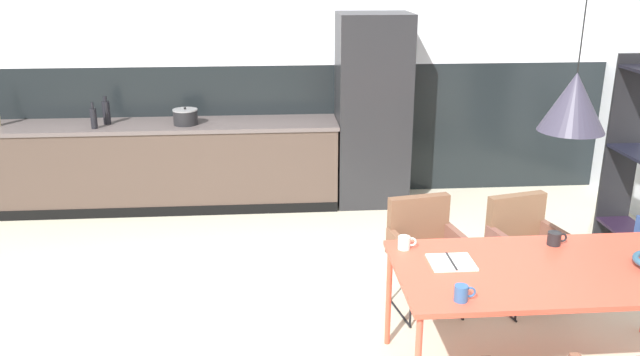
{
  "coord_description": "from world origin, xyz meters",
  "views": [
    {
      "loc": [
        -0.35,
        -3.33,
        2.4
      ],
      "look_at": [
        -0.01,
        1.05,
        0.94
      ],
      "focal_mm": 36.15,
      "sensor_mm": 36.0,
      "label": 1
    }
  ],
  "objects_px": {
    "refrigerator_column": "(372,111)",
    "bottle_wine_green": "(106,112)",
    "armchair_corner_seat": "(524,237)",
    "cooking_pot": "(185,117)",
    "bottle_spice_small": "(94,118)",
    "dining_table": "(554,274)",
    "mug_wide_latte": "(405,243)",
    "mug_dark_espresso": "(555,239)",
    "mug_glass_clear": "(462,293)",
    "pendant_lamp_over_table_near": "(574,102)",
    "open_book": "(451,262)",
    "armchair_far_side": "(424,240)"
  },
  "relations": [
    {
      "from": "mug_dark_espresso",
      "to": "mug_glass_clear",
      "type": "height_order",
      "value": "mug_glass_clear"
    },
    {
      "from": "pendant_lamp_over_table_near",
      "to": "mug_glass_clear",
      "type": "bearing_deg",
      "value": -150.86
    },
    {
      "from": "refrigerator_column",
      "to": "armchair_corner_seat",
      "type": "height_order",
      "value": "refrigerator_column"
    },
    {
      "from": "armchair_far_side",
      "to": "pendant_lamp_over_table_near",
      "type": "bearing_deg",
      "value": 111.15
    },
    {
      "from": "refrigerator_column",
      "to": "bottle_wine_green",
      "type": "bearing_deg",
      "value": 179.73
    },
    {
      "from": "bottle_wine_green",
      "to": "dining_table",
      "type": "bearing_deg",
      "value": -44.09
    },
    {
      "from": "dining_table",
      "to": "armchair_corner_seat",
      "type": "xyz_separation_m",
      "value": [
        0.2,
        0.93,
        -0.19
      ]
    },
    {
      "from": "mug_glass_clear",
      "to": "bottle_wine_green",
      "type": "height_order",
      "value": "bottle_wine_green"
    },
    {
      "from": "armchair_corner_seat",
      "to": "cooking_pot",
      "type": "relative_size",
      "value": 3.25
    },
    {
      "from": "armchair_corner_seat",
      "to": "mug_glass_clear",
      "type": "height_order",
      "value": "mug_glass_clear"
    },
    {
      "from": "armchair_corner_seat",
      "to": "bottle_spice_small",
      "type": "bearing_deg",
      "value": -43.59
    },
    {
      "from": "mug_glass_clear",
      "to": "bottle_wine_green",
      "type": "xyz_separation_m",
      "value": [
        -2.6,
        3.49,
        0.23
      ]
    },
    {
      "from": "open_book",
      "to": "mug_dark_espresso",
      "type": "xyz_separation_m",
      "value": [
        0.71,
        0.21,
        0.04
      ]
    },
    {
      "from": "mug_wide_latte",
      "to": "bottle_wine_green",
      "type": "distance_m",
      "value": 3.74
    },
    {
      "from": "mug_dark_espresso",
      "to": "mug_glass_clear",
      "type": "bearing_deg",
      "value": -140.31
    },
    {
      "from": "dining_table",
      "to": "armchair_corner_seat",
      "type": "distance_m",
      "value": 0.97
    },
    {
      "from": "armchair_corner_seat",
      "to": "pendant_lamp_over_table_near",
      "type": "distance_m",
      "value": 1.51
    },
    {
      "from": "open_book",
      "to": "mug_glass_clear",
      "type": "relative_size",
      "value": 2.25
    },
    {
      "from": "cooking_pot",
      "to": "bottle_wine_green",
      "type": "height_order",
      "value": "bottle_wine_green"
    },
    {
      "from": "mug_dark_espresso",
      "to": "mug_glass_clear",
      "type": "distance_m",
      "value": 1.01
    },
    {
      "from": "cooking_pot",
      "to": "dining_table",
      "type": "bearing_deg",
      "value": -51.19
    },
    {
      "from": "mug_dark_espresso",
      "to": "mug_wide_latte",
      "type": "height_order",
      "value": "mug_dark_espresso"
    },
    {
      "from": "mug_glass_clear",
      "to": "bottle_wine_green",
      "type": "distance_m",
      "value": 4.35
    },
    {
      "from": "mug_wide_latte",
      "to": "bottle_wine_green",
      "type": "relative_size",
      "value": 0.41
    },
    {
      "from": "refrigerator_column",
      "to": "mug_wide_latte",
      "type": "distance_m",
      "value": 2.83
    },
    {
      "from": "armchair_corner_seat",
      "to": "mug_dark_espresso",
      "type": "distance_m",
      "value": 0.68
    },
    {
      "from": "dining_table",
      "to": "mug_wide_latte",
      "type": "height_order",
      "value": "mug_wide_latte"
    },
    {
      "from": "bottle_spice_small",
      "to": "dining_table",
      "type": "bearing_deg",
      "value": -41.73
    },
    {
      "from": "armchair_corner_seat",
      "to": "cooking_pot",
      "type": "xyz_separation_m",
      "value": [
        -2.67,
        2.14,
        0.45
      ]
    },
    {
      "from": "cooking_pot",
      "to": "pendant_lamp_over_table_near",
      "type": "bearing_deg",
      "value": -50.95
    },
    {
      "from": "open_book",
      "to": "refrigerator_column",
      "type": "bearing_deg",
      "value": 90.08
    },
    {
      "from": "armchair_corner_seat",
      "to": "pendant_lamp_over_table_near",
      "type": "bearing_deg",
      "value": 64.15
    },
    {
      "from": "bottle_spice_small",
      "to": "open_book",
      "type": "bearing_deg",
      "value": -46.24
    },
    {
      "from": "mug_glass_clear",
      "to": "mug_wide_latte",
      "type": "bearing_deg",
      "value": 104.14
    },
    {
      "from": "mug_wide_latte",
      "to": "bottle_spice_small",
      "type": "bearing_deg",
      "value": 133.51
    },
    {
      "from": "dining_table",
      "to": "open_book",
      "type": "bearing_deg",
      "value": 170.05
    },
    {
      "from": "refrigerator_column",
      "to": "armchair_far_side",
      "type": "xyz_separation_m",
      "value": [
        0.04,
        -2.23,
        -0.46
      ]
    },
    {
      "from": "refrigerator_column",
      "to": "cooking_pot",
      "type": "bearing_deg",
      "value": -177.94
    },
    {
      "from": "mug_dark_espresso",
      "to": "bottle_wine_green",
      "type": "bearing_deg",
      "value": 139.97
    },
    {
      "from": "armchair_corner_seat",
      "to": "mug_glass_clear",
      "type": "relative_size",
      "value": 6.91
    },
    {
      "from": "cooking_pot",
      "to": "bottle_spice_small",
      "type": "xyz_separation_m",
      "value": [
        -0.86,
        -0.1,
        0.03
      ]
    },
    {
      "from": "armchair_corner_seat",
      "to": "armchair_far_side",
      "type": "xyz_separation_m",
      "value": [
        -0.74,
        -0.02,
        0.01
      ]
    },
    {
      "from": "bottle_spice_small",
      "to": "armchair_far_side",
      "type": "bearing_deg",
      "value": -36.56
    },
    {
      "from": "armchair_far_side",
      "to": "mug_wide_latte",
      "type": "bearing_deg",
      "value": 54.3
    },
    {
      "from": "mug_dark_espresso",
      "to": "pendant_lamp_over_table_near",
      "type": "xyz_separation_m",
      "value": [
        -0.13,
        -0.28,
        0.93
      ]
    },
    {
      "from": "pendant_lamp_over_table_near",
      "to": "armchair_far_side",
      "type": "bearing_deg",
      "value": 121.86
    },
    {
      "from": "armchair_far_side",
      "to": "mug_dark_espresso",
      "type": "xyz_separation_m",
      "value": [
        0.67,
        -0.6,
        0.25
      ]
    },
    {
      "from": "bottle_spice_small",
      "to": "pendant_lamp_over_table_near",
      "type": "distance_m",
      "value": 4.5
    },
    {
      "from": "armchair_corner_seat",
      "to": "mug_wide_latte",
      "type": "bearing_deg",
      "value": 17.31
    },
    {
      "from": "open_book",
      "to": "pendant_lamp_over_table_near",
      "type": "height_order",
      "value": "pendant_lamp_over_table_near"
    }
  ]
}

